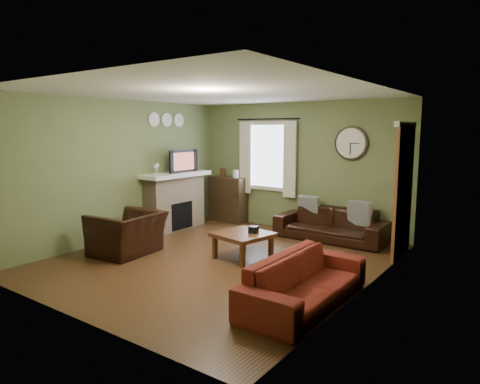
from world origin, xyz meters
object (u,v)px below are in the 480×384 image
Objects in this scene: sofa_brown at (331,224)px; sofa_red at (305,281)px; bookshelf at (228,199)px; coffee_table at (243,246)px; armchair at (127,233)px.

sofa_brown reaches higher than sofa_red.
sofa_red is (3.55, -3.19, -0.21)m from bookshelf.
bookshelf is 0.49× the size of sofa_brown.
armchair is at bearing -152.30° from coffee_table.
armchair is at bearing 87.33° from sofa_red.
bookshelf is at bearing 48.08° from sofa_red.
sofa_brown is 1.91× the size of armchair.
sofa_brown reaches higher than coffee_table.
coffee_table is at bearing -108.80° from sofa_brown.
bookshelf is 2.58m from sofa_brown.
sofa_brown is 2.02m from coffee_table.
armchair is 1.35× the size of coffee_table.
sofa_brown is 2.58× the size of coffee_table.
bookshelf is 1.27× the size of coffee_table.
sofa_red is at bearing -32.75° from coffee_table.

